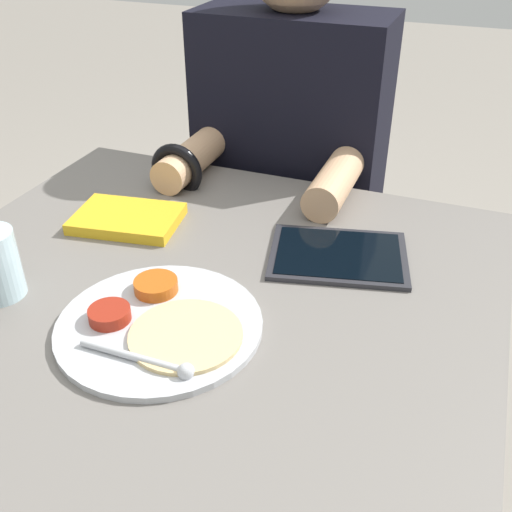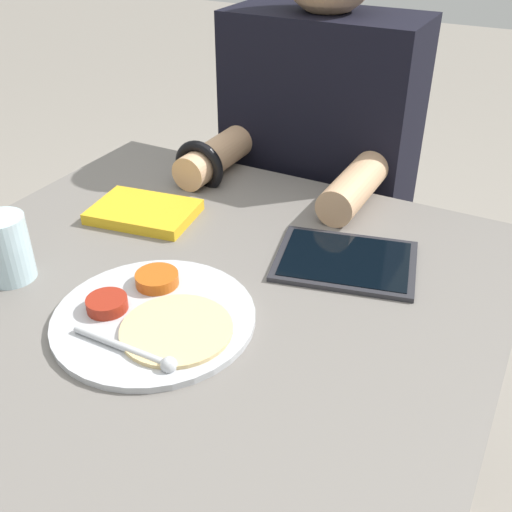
{
  "view_description": "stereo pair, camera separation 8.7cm",
  "coord_description": "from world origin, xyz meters",
  "px_view_note": "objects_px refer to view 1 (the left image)",
  "views": [
    {
      "loc": [
        0.36,
        -0.65,
        1.26
      ],
      "look_at": [
        0.09,
        0.03,
        0.8
      ],
      "focal_mm": 42.0,
      "sensor_mm": 36.0,
      "label": 1
    },
    {
      "loc": [
        0.43,
        -0.61,
        1.26
      ],
      "look_at": [
        0.09,
        0.03,
        0.8
      ],
      "focal_mm": 42.0,
      "sensor_mm": 36.0,
      "label": 2
    }
  ],
  "objects_px": {
    "thali_tray": "(159,323)",
    "red_notebook": "(127,219)",
    "person_diner": "(288,217)",
    "tablet_device": "(338,255)"
  },
  "relations": [
    {
      "from": "thali_tray",
      "to": "red_notebook",
      "type": "bearing_deg",
      "value": 129.36
    },
    {
      "from": "red_notebook",
      "to": "person_diner",
      "type": "xyz_separation_m",
      "value": [
        0.16,
        0.42,
        -0.18
      ]
    },
    {
      "from": "person_diner",
      "to": "red_notebook",
      "type": "bearing_deg",
      "value": -111.28
    },
    {
      "from": "thali_tray",
      "to": "person_diner",
      "type": "bearing_deg",
      "value": 92.74
    },
    {
      "from": "red_notebook",
      "to": "person_diner",
      "type": "distance_m",
      "value": 0.49
    },
    {
      "from": "thali_tray",
      "to": "red_notebook",
      "type": "relative_size",
      "value": 1.42
    },
    {
      "from": "red_notebook",
      "to": "thali_tray",
      "type": "bearing_deg",
      "value": -50.64
    },
    {
      "from": "red_notebook",
      "to": "person_diner",
      "type": "relative_size",
      "value": 0.17
    },
    {
      "from": "tablet_device",
      "to": "person_diner",
      "type": "bearing_deg",
      "value": 118.49
    },
    {
      "from": "thali_tray",
      "to": "person_diner",
      "type": "relative_size",
      "value": 0.23
    }
  ]
}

